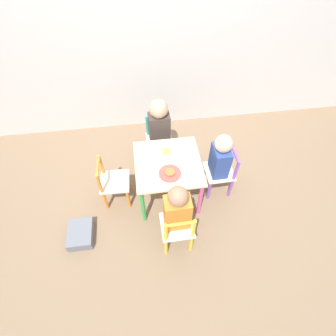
% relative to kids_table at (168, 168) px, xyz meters
% --- Properties ---
extents(ground_plane, '(6.00, 6.00, 0.00)m').
position_rel_kids_table_xyz_m(ground_plane, '(0.00, 0.00, -0.41)').
color(ground_plane, '#7F664C').
extents(house_wall, '(6.00, 0.06, 2.60)m').
position_rel_kids_table_xyz_m(house_wall, '(0.00, 1.11, 0.89)').
color(house_wall, silver).
rests_on(house_wall, ground_plane).
extents(kids_table, '(0.57, 0.57, 0.48)m').
position_rel_kids_table_xyz_m(kids_table, '(0.00, 0.00, 0.00)').
color(kids_table, beige).
rests_on(kids_table, ground_plane).
extents(chair_yellow, '(0.26, 0.26, 0.52)m').
position_rel_kids_table_xyz_m(chair_yellow, '(0.01, -0.51, -0.15)').
color(chair_yellow, silver).
rests_on(chair_yellow, ground_plane).
extents(chair_teal, '(0.27, 0.27, 0.52)m').
position_rel_kids_table_xyz_m(chair_teal, '(-0.03, 0.51, -0.15)').
color(chair_teal, silver).
rests_on(chair_teal, ground_plane).
extents(chair_purple, '(0.26, 0.26, 0.52)m').
position_rel_kids_table_xyz_m(chair_purple, '(0.51, 0.01, -0.15)').
color(chair_purple, silver).
rests_on(chair_purple, ground_plane).
extents(chair_orange, '(0.27, 0.27, 0.52)m').
position_rel_kids_table_xyz_m(chair_orange, '(-0.51, 0.02, -0.15)').
color(chair_orange, silver).
rests_on(chair_orange, ground_plane).
extents(child_front, '(0.20, 0.21, 0.75)m').
position_rel_kids_table_xyz_m(child_front, '(0.01, -0.45, 0.03)').
color(child_front, '#4C608E').
rests_on(child_front, ground_plane).
extents(child_back, '(0.21, 0.23, 0.79)m').
position_rel_kids_table_xyz_m(child_back, '(-0.02, 0.45, 0.07)').
color(child_back, '#4C608E').
rests_on(child_back, ground_plane).
extents(child_right, '(0.21, 0.20, 0.73)m').
position_rel_kids_table_xyz_m(child_right, '(0.45, 0.01, 0.02)').
color(child_right, '#7A6B5B').
rests_on(child_right, ground_plane).
extents(plate_front, '(0.19, 0.19, 0.03)m').
position_rel_kids_table_xyz_m(plate_front, '(-0.00, -0.12, 0.08)').
color(plate_front, '#E54C47').
rests_on(plate_front, kids_table).
extents(plate_back, '(0.19, 0.19, 0.03)m').
position_rel_kids_table_xyz_m(plate_back, '(0.00, 0.12, 0.08)').
color(plate_back, white).
rests_on(plate_back, kids_table).
extents(storage_bin, '(0.21, 0.27, 0.10)m').
position_rel_kids_table_xyz_m(storage_bin, '(-0.82, -0.35, -0.36)').
color(storage_bin, slate).
rests_on(storage_bin, ground_plane).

